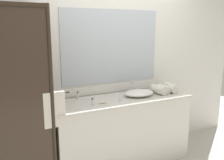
{
  "coord_description": "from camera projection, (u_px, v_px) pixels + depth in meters",
  "views": [
    {
      "loc": [
        -1.45,
        -2.64,
        1.77
      ],
      "look_at": [
        -0.15,
        0.0,
        1.15
      ],
      "focal_mm": 39.35,
      "sensor_mm": 36.0,
      "label": 1
    }
  ],
  "objects": [
    {
      "name": "shower_enclosure",
      "position": [
        17.0,
        107.0,
        2.39
      ],
      "size": [
        1.2,
        0.59,
        2.0
      ],
      "color": "#2D2319",
      "rests_on": "ground_plane"
    },
    {
      "name": "faucet",
      "position": [
        132.0,
        89.0,
        3.39
      ],
      "size": [
        0.17,
        0.14,
        0.17
      ],
      "color": "silver",
      "rests_on": "vanity_cabinet"
    },
    {
      "name": "wall_back_with_mirror",
      "position": [
        111.0,
        63.0,
        3.35
      ],
      "size": [
        4.4,
        0.06,
        2.6
      ],
      "color": "silver",
      "rests_on": "ground_plane"
    },
    {
      "name": "amenity_bottle_lotion",
      "position": [
        120.0,
        97.0,
        2.99
      ],
      "size": [
        0.02,
        0.02,
        0.1
      ],
      "color": "white",
      "rests_on": "vanity_cabinet"
    },
    {
      "name": "sink_basin",
      "position": [
        139.0,
        93.0,
        3.22
      ],
      "size": [
        0.41,
        0.31,
        0.08
      ],
      "primitive_type": "ellipsoid",
      "color": "white",
      "rests_on": "vanity_cabinet"
    },
    {
      "name": "rolled_towel_near_edge",
      "position": [
        171.0,
        88.0,
        3.43
      ],
      "size": [
        0.16,
        0.27,
        0.12
      ],
      "primitive_type": "cylinder",
      "rotation": [
        1.57,
        0.0,
        -0.17
      ],
      "color": "silver",
      "rests_on": "vanity_cabinet"
    },
    {
      "name": "amenity_bottle_conditioner",
      "position": [
        78.0,
        96.0,
        3.05
      ],
      "size": [
        0.03,
        0.03,
        0.1
      ],
      "color": "silver",
      "rests_on": "vanity_cabinet"
    },
    {
      "name": "rolled_towel_middle",
      "position": [
        164.0,
        89.0,
        3.4
      ],
      "size": [
        0.12,
        0.22,
        0.1
      ],
      "primitive_type": "cylinder",
      "rotation": [
        1.57,
        0.0,
        -0.07
      ],
      "color": "silver",
      "rests_on": "vanity_cabinet"
    },
    {
      "name": "amenity_bottle_body_wash",
      "position": [
        92.0,
        102.0,
        2.84
      ],
      "size": [
        0.03,
        0.03,
        0.08
      ],
      "color": "silver",
      "rests_on": "vanity_cabinet"
    },
    {
      "name": "vanity_cabinet",
      "position": [
        122.0,
        131.0,
        3.23
      ],
      "size": [
        1.8,
        0.58,
        0.9
      ],
      "color": "silver",
      "rests_on": "ground_plane"
    },
    {
      "name": "soap_dish",
      "position": [
        103.0,
        103.0,
        2.88
      ],
      "size": [
        0.1,
        0.07,
        0.04
      ],
      "color": "silver",
      "rests_on": "vanity_cabinet"
    },
    {
      "name": "rolled_towel_far_edge",
      "position": [
        159.0,
        90.0,
        3.32
      ],
      "size": [
        0.15,
        0.24,
        0.12
      ],
      "primitive_type": "cylinder",
      "rotation": [
        1.57,
        0.0,
        0.16
      ],
      "color": "silver",
      "rests_on": "vanity_cabinet"
    }
  ]
}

